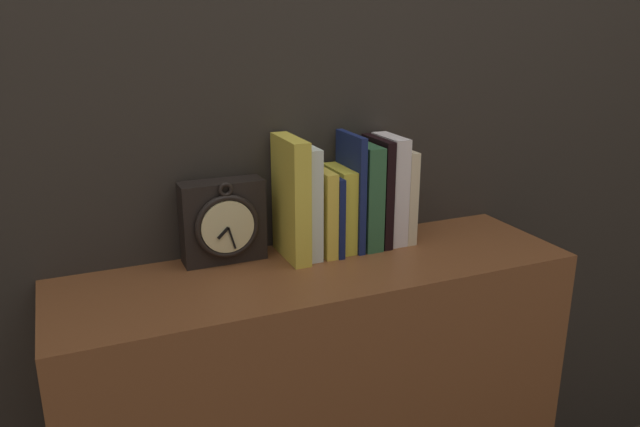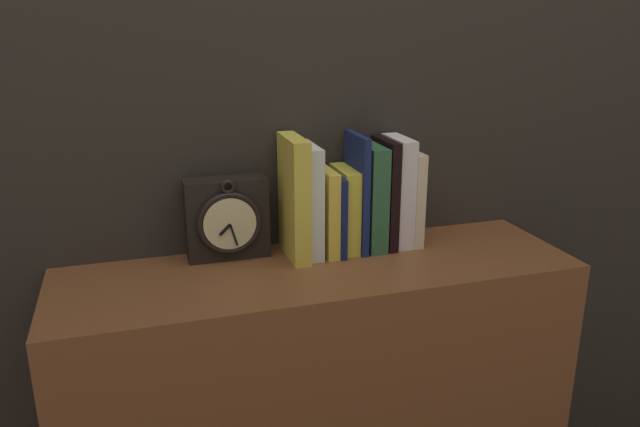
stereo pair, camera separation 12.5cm
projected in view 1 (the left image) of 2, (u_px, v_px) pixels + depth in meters
name	position (u px, v px, depth m)	size (l,w,h in m)	color
wall_back	(285.00, 48.00, 1.31)	(6.00, 0.05, 2.60)	#2D2823
clock	(223.00, 222.00, 1.29)	(0.17, 0.08, 0.18)	black
book_slot0_yellow	(291.00, 199.00, 1.30)	(0.04, 0.14, 0.26)	yellow
book_slot1_white	(306.00, 201.00, 1.32)	(0.04, 0.13, 0.24)	silver
book_slot2_yellow	(321.00, 211.00, 1.34)	(0.03, 0.13, 0.19)	yellow
book_slot3_navy	(330.00, 212.00, 1.35)	(0.01, 0.13, 0.17)	#131E50
book_slot4_yellow	(339.00, 208.00, 1.37)	(0.03, 0.12, 0.18)	yellow
book_slot5_navy	(351.00, 191.00, 1.36)	(0.02, 0.13, 0.26)	navy
book_slot6_green	(364.00, 195.00, 1.38)	(0.04, 0.13, 0.23)	#30623C
book_slot7_black	(377.00, 191.00, 1.39)	(0.02, 0.12, 0.24)	black
book_slot8_white	(389.00, 189.00, 1.40)	(0.04, 0.12, 0.24)	white
book_slot9_cream	(401.00, 194.00, 1.42)	(0.02, 0.12, 0.21)	beige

